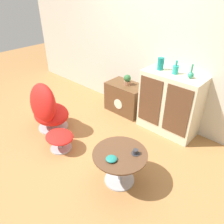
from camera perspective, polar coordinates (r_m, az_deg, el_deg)
The scene contains 13 objects.
ground_plane at distance 3.31m, azimuth -7.94°, elevation -10.25°, with size 12.00×12.00×0.00m, color #A87542.
wall_back at distance 3.78m, azimuth 10.03°, elevation 17.48°, with size 6.40×0.06×2.60m.
sideboard at distance 3.57m, azimuth 14.84°, elevation 2.18°, with size 0.92×0.46×1.00m.
tv_console at distance 4.11m, azimuth 3.59°, elevation 3.71°, with size 0.72×0.44×0.55m.
egg_chair at distance 3.68m, azimuth -16.58°, elevation 0.73°, with size 0.65×0.60×0.85m.
ottoman at distance 3.30m, azimuth -13.53°, elevation -6.63°, with size 0.45×0.38×0.26m.
coffee_table at distance 2.67m, azimuth 2.06°, elevation -12.83°, with size 0.65×0.65×0.45m.
vase_leftmost at distance 3.45m, azimuth 12.58°, elevation 12.21°, with size 0.10×0.10×0.19m.
vase_inner_left at distance 3.34m, azimuth 16.28°, elevation 10.66°, with size 0.09×0.09×0.20m.
vase_inner_right at distance 3.26m, azimuth 19.90°, elevation 9.24°, with size 0.09×0.09×0.20m.
potted_plant at distance 3.94m, azimuth 4.00°, elevation 8.37°, with size 0.13×0.13×0.19m.
teacup at distance 2.58m, azimuth 6.17°, elevation -10.36°, with size 0.10×0.10×0.06m.
bowl at distance 2.49m, azimuth -0.14°, elevation -12.12°, with size 0.13×0.13×0.04m.
Camera 1 is at (1.98, -1.50, 2.18)m, focal length 35.00 mm.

